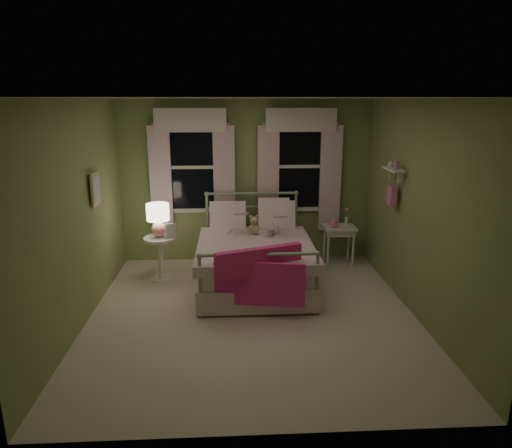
{
  "coord_description": "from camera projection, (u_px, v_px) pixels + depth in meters",
  "views": [
    {
      "loc": [
        -0.23,
        -5.16,
        2.59
      ],
      "look_at": [
        0.08,
        0.63,
        1.0
      ],
      "focal_mm": 32.0,
      "sensor_mm": 36.0,
      "label": 1
    }
  ],
  "objects": [
    {
      "name": "book_left",
      "position": [
        234.0,
        217.0,
        6.5
      ],
      "size": [
        0.21,
        0.13,
        0.26
      ],
      "primitive_type": "imported",
      "rotation": [
        1.22,
        0.0,
        0.06
      ],
      "color": "beige",
      "rests_on": "child_left"
    },
    {
      "name": "nightstand_right",
      "position": [
        339.0,
        232.0,
        7.23
      ],
      "size": [
        0.5,
        0.4,
        0.64
      ],
      "color": "white",
      "rests_on": "ground"
    },
    {
      "name": "bud_vase",
      "position": [
        347.0,
        217.0,
        7.22
      ],
      "size": [
        0.06,
        0.06,
        0.28
      ],
      "color": "white",
      "rests_on": "nightstand_right"
    },
    {
      "name": "wall_shelf",
      "position": [
        393.0,
        182.0,
        6.03
      ],
      "size": [
        0.15,
        0.5,
        0.6
      ],
      "color": "white",
      "rests_on": "room_shell"
    },
    {
      "name": "child_right",
      "position": [
        272.0,
        217.0,
        6.79
      ],
      "size": [
        0.37,
        0.32,
        0.65
      ],
      "primitive_type": "imported",
      "rotation": [
        0.0,
        0.0,
        2.86
      ],
      "color": "#F7D1DD",
      "rests_on": "bed"
    },
    {
      "name": "table_lamp",
      "position": [
        158.0,
        217.0,
        6.54
      ],
      "size": [
        0.33,
        0.33,
        0.49
      ],
      "color": "#DE9083",
      "rests_on": "nightstand_left"
    },
    {
      "name": "room_shell",
      "position": [
        252.0,
        213.0,
        5.32
      ],
      "size": [
        4.2,
        4.2,
        4.2
      ],
      "color": "beige",
      "rests_on": "ground"
    },
    {
      "name": "pink_toy",
      "position": [
        333.0,
        223.0,
        7.17
      ],
      "size": [
        0.14,
        0.19,
        0.14
      ],
      "color": "pink",
      "rests_on": "nightstand_right"
    },
    {
      "name": "child_left",
      "position": [
        234.0,
        216.0,
        6.75
      ],
      "size": [
        0.27,
        0.2,
        0.68
      ],
      "primitive_type": "imported",
      "rotation": [
        0.0,
        0.0,
        2.99
      ],
      "color": "#F7D1DD",
      "rests_on": "bed"
    },
    {
      "name": "window_left",
      "position": [
        192.0,
        163.0,
        7.14
      ],
      "size": [
        1.34,
        0.13,
        1.96
      ],
      "color": "black",
      "rests_on": "room_shell"
    },
    {
      "name": "pink_throw",
      "position": [
        259.0,
        270.0,
        5.45
      ],
      "size": [
        1.09,
        0.47,
        0.71
      ],
      "color": "#DA2A74",
      "rests_on": "bed"
    },
    {
      "name": "teddy_bear",
      "position": [
        254.0,
        227.0,
        6.65
      ],
      "size": [
        0.22,
        0.17,
        0.3
      ],
      "color": "tan",
      "rests_on": "bed"
    },
    {
      "name": "book_nightstand",
      "position": [
        165.0,
        238.0,
        6.54
      ],
      "size": [
        0.19,
        0.24,
        0.02
      ],
      "primitive_type": "imported",
      "rotation": [
        0.0,
        0.0,
        0.12
      ],
      "color": "beige",
      "rests_on": "nightstand_left"
    },
    {
      "name": "window_right",
      "position": [
        300.0,
        162.0,
        7.23
      ],
      "size": [
        1.34,
        0.13,
        1.96
      ],
      "color": "black",
      "rests_on": "room_shell"
    },
    {
      "name": "framed_picture",
      "position": [
        96.0,
        189.0,
        5.74
      ],
      "size": [
        0.03,
        0.32,
        0.42
      ],
      "color": "beige",
      "rests_on": "room_shell"
    },
    {
      "name": "nightstand_left",
      "position": [
        160.0,
        252.0,
        6.68
      ],
      "size": [
        0.46,
        0.46,
        0.65
      ],
      "color": "white",
      "rests_on": "ground"
    },
    {
      "name": "book_right",
      "position": [
        274.0,
        220.0,
        6.54
      ],
      "size": [
        0.21,
        0.14,
        0.26
      ],
      "primitive_type": "imported",
      "rotation": [
        1.22,
        0.0,
        -0.16
      ],
      "color": "beige",
      "rests_on": "child_right"
    },
    {
      "name": "bed",
      "position": [
        255.0,
        260.0,
        6.49
      ],
      "size": [
        1.58,
        2.04,
        1.18
      ],
      "color": "white",
      "rests_on": "ground"
    }
  ]
}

